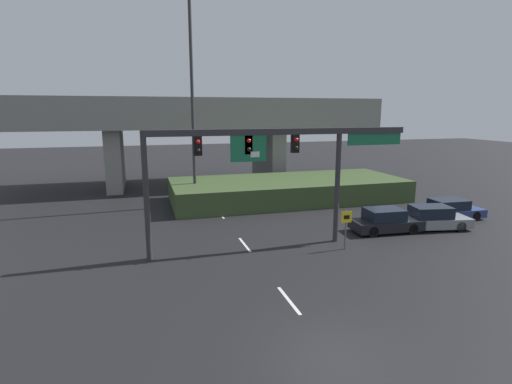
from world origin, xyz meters
TOP-DOWN VIEW (x-y plane):
  - ground_plane at (0.00, 0.00)m, footprint 160.00×160.00m
  - lane_markings at (0.00, 13.99)m, footprint 0.14×36.83m
  - signal_gantry at (1.21, 9.73)m, footprint 14.22×0.44m
  - speed_limit_sign at (4.97, 8.34)m, footprint 0.60×0.11m
  - highway_light_pole_near at (-1.34, 20.77)m, footprint 0.70×0.36m
  - overpass_bridge at (0.00, 30.15)m, footprint 35.92×9.30m
  - grass_embankment at (6.31, 20.59)m, footprint 18.99×7.66m
  - parked_sedan_near_right at (8.87, 10.53)m, footprint 4.31×2.12m
  - parked_sedan_mid_right at (12.01, 10.24)m, footprint 4.69×2.50m
  - parked_sedan_far_right at (14.83, 11.90)m, footprint 4.49×2.02m

SIDE VIEW (x-z plane):
  - ground_plane at x=0.00m, z-range 0.00..0.00m
  - lane_markings at x=0.00m, z-range 0.00..0.01m
  - parked_sedan_far_right at x=14.83m, z-range -0.05..1.32m
  - parked_sedan_near_right at x=8.87m, z-range -0.06..1.39m
  - parked_sedan_mid_right at x=12.01m, z-range -0.06..1.40m
  - grass_embankment at x=6.31m, z-range 0.00..1.74m
  - speed_limit_sign at x=4.97m, z-range 0.33..2.46m
  - signal_gantry at x=1.21m, z-range 1.92..8.29m
  - overpass_bridge at x=0.00m, z-range 1.82..10.27m
  - highway_light_pole_near at x=-1.34m, z-range 0.38..18.09m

